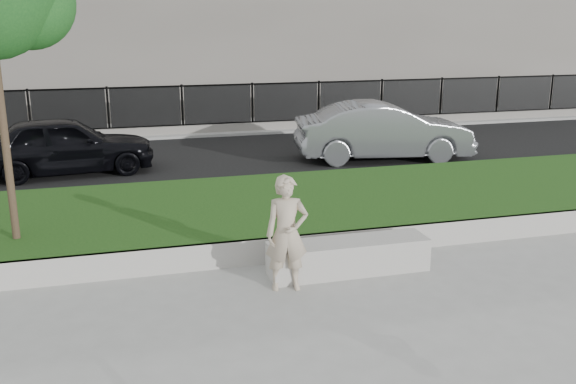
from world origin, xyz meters
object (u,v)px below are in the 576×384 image
object	(u,v)px
book	(287,245)
car_silver	(383,131)
man	(287,233)
car_dark	(65,145)
stone_bench	(348,256)

from	to	relation	value
book	car_silver	xyz separation A→B (m)	(4.41, 6.75, 0.28)
man	car_dark	bearing A→B (deg)	120.61
stone_bench	car_dark	distance (m)	8.48
stone_bench	car_dark	xyz separation A→B (m)	(-4.29, 7.31, 0.49)
book	car_silver	distance (m)	8.07
stone_bench	book	world-z (taller)	book
car_dark	car_silver	xyz separation A→B (m)	(7.79, -0.51, 0.05)
stone_bench	car_silver	distance (m)	7.66
car_silver	car_dark	bearing A→B (deg)	94.99
stone_bench	man	xyz separation A→B (m)	(-1.02, -0.33, 0.56)
man	book	distance (m)	0.50
man	car_dark	distance (m)	8.31
car_dark	stone_bench	bearing A→B (deg)	-155.70
stone_bench	car_silver	bearing A→B (deg)	62.74
book	car_silver	bearing A→B (deg)	39.08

